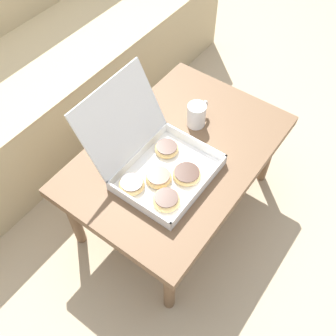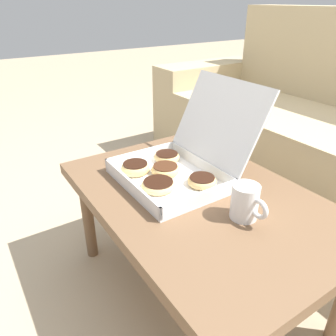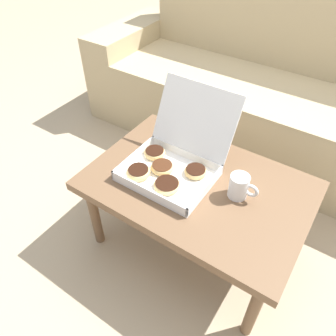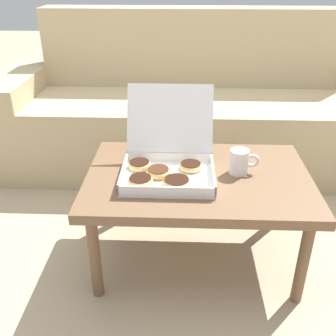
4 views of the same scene
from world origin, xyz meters
TOP-DOWN VIEW (x-y plane):
  - ground_plane at (0.00, 0.00)m, footprint 12.00×12.00m
  - couch at (0.00, 0.78)m, footprint 2.40×0.76m
  - coffee_table at (0.00, -0.19)m, footprint 0.90×0.61m
  - pastry_box at (-0.14, -0.19)m, footprint 0.36×0.42m
  - coffee_mug at (0.17, -0.17)m, footprint 0.12×0.08m

SIDE VIEW (x-z plane):
  - ground_plane at x=0.00m, z-range 0.00..0.00m
  - couch at x=0.00m, z-range -0.14..0.78m
  - coffee_table at x=0.00m, z-range 0.16..0.58m
  - coffee_mug at x=0.17m, z-range 0.42..0.52m
  - pastry_box at x=-0.14m, z-range 0.32..0.62m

